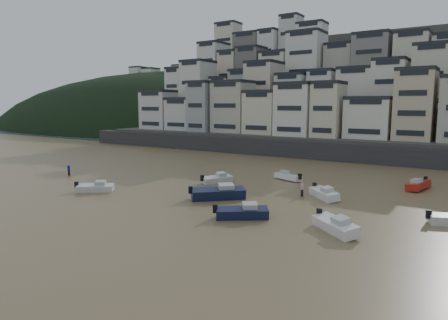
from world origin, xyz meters
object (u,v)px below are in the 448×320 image
Objects in this scene: boat_f at (217,178)px; boat_i at (418,184)px; boat_a at (242,211)px; boat_h at (288,176)px; boat_j at (95,187)px; person_blue at (69,170)px; boat_b at (335,224)px; boat_e at (324,192)px; person_pink at (302,189)px; boat_c at (218,191)px.

boat_i reaches higher than boat_f.
boat_a reaches higher than boat_i.
boat_h is at bearing -19.53° from boat_f.
boat_a is 1.02× the size of boat_i.
boat_j is (-16.92, -20.53, 0.01)m from boat_h.
boat_b is at bearing -6.05° from person_blue.
boat_j is at bearing 169.23° from boat_f.
boat_a is at bearing 121.91° from boat_h.
boat_h is at bearing 179.05° from boat_e.
boat_h is 2.74× the size of person_pink.
boat_h is at bearing 123.52° from person_pink.
boat_f is (-15.61, 0.71, -0.05)m from boat_e.
person_pink is at bearing -125.49° from boat_e.
boat_c is at bearing 102.57° from boat_h.
boat_f is 0.92× the size of boat_i.
boat_a is at bearing -136.33° from boat_b.
boat_e is at bearing 36.73° from boat_a.
person_blue is 1.00× the size of person_pink.
person_blue is 36.17m from person_pink.
boat_a is 11.92m from person_pink.
boat_b is 1.13× the size of boat_j.
boat_h is 0.98× the size of boat_j.
boat_h is at bearing 65.99° from boat_a.
boat_i is 3.09× the size of person_blue.
boat_c is at bearing -0.30° from person_blue.
boat_b reaches higher than boat_f.
boat_j is at bearing 154.88° from boat_c.
boat_e is at bearing -67.32° from boat_f.
boat_e reaches higher than boat_h.
boat_a is 3.16× the size of person_blue.
boat_j is at bearing -43.14° from boat_i.
person_pink is at bearing -69.89° from boat_f.
boat_j is at bearing -109.99° from boat_e.
boat_f is at bearing -54.47° from boat_i.
person_pink is (-2.51, -0.48, 0.15)m from boat_e.
person_blue is (-46.60, -18.37, 0.14)m from boat_i.
boat_a is 1.13× the size of boat_j.
person_blue is at bearing 46.42° from boat_h.
boat_a is at bearing -112.45° from boat_f.
boat_c is 10.07m from person_pink.
boat_c is at bearing -16.29° from boat_j.
person_pink is (22.64, 11.91, 0.21)m from boat_j.
person_pink reaches higher than boat_b.
person_blue is at bearing -56.91° from boat_i.
boat_f is at bearing 80.70° from boat_c.
boat_e is at bearing -9.46° from boat_j.
boat_a is 21.39m from boat_j.
boat_j is at bearing -139.91° from boat_b.
boat_c is at bearing -119.51° from boat_f.
boat_b is 23.75m from boat_h.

